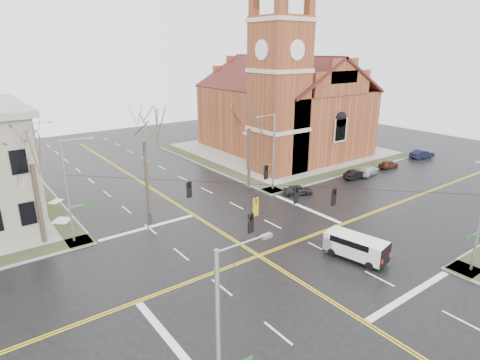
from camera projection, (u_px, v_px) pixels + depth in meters
ground at (259, 256)px, 32.88m from camera, size 120.00×120.00×0.00m
sidewalks at (259, 255)px, 32.86m from camera, size 80.00×80.00×0.17m
road_markings at (259, 256)px, 32.88m from camera, size 100.00×100.00×0.01m
church at (282, 100)px, 63.15m from camera, size 24.28×27.48×27.50m
signal_pole_ne at (273, 150)px, 46.51m from camera, size 2.75×0.22×9.00m
signal_pole_nw at (69, 189)px, 33.71m from camera, size 2.75×0.22×9.00m
signal_pole_sw at (222, 342)px, 16.16m from camera, size 2.75×0.22×9.00m
span_wires at (260, 184)px, 30.94m from camera, size 23.02×23.02×0.03m
traffic_signals at (265, 196)px, 30.67m from camera, size 8.21×8.26×1.30m
streetlight_north_a at (38, 154)px, 46.83m from camera, size 2.30×0.20×8.00m
streetlight_north_b at (11, 128)px, 62.10m from camera, size 2.30×0.20×8.00m
cargo_van at (353, 245)px, 32.25m from camera, size 2.93×5.27×1.89m
parked_car_a at (298, 190)px, 46.45m from camera, size 3.63×2.64×1.15m
parked_car_b at (356, 174)px, 52.16m from camera, size 3.61×1.41×1.17m
parked_car_c at (368, 170)px, 53.73m from camera, size 4.64×2.68×1.26m
parked_car_d at (389, 164)px, 56.85m from camera, size 3.33×1.52×1.11m
parked_car_e at (422, 154)px, 61.82m from camera, size 4.21×2.21×1.32m
tree_nw_far at (31, 159)px, 32.64m from camera, size 4.00×4.00×10.54m
tree_nw_near at (143, 137)px, 38.91m from camera, size 4.00×4.00×11.08m
tree_ne at (249, 124)px, 45.92m from camera, size 4.00×4.00×10.88m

